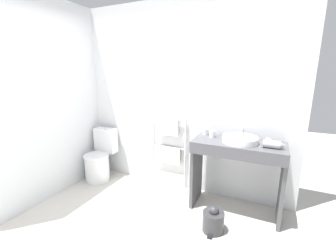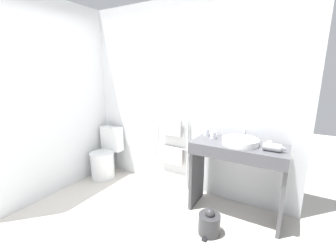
% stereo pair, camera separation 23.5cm
% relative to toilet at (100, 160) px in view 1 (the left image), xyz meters
% --- Properties ---
extents(wall_back, '(3.16, 0.12, 2.62)m').
position_rel_toilet_xyz_m(wall_back, '(1.21, 0.38, 0.99)').
color(wall_back, silver).
rests_on(wall_back, ground_plane).
extents(wall_side, '(0.12, 2.26, 2.62)m').
position_rel_toilet_xyz_m(wall_side, '(-0.31, -0.45, 0.99)').
color(wall_side, silver).
rests_on(wall_side, ground_plane).
extents(toilet, '(0.38, 0.51, 0.81)m').
position_rel_toilet_xyz_m(toilet, '(0.00, 0.00, 0.00)').
color(toilet, white).
rests_on(toilet, ground_plane).
extents(towel_radiator, '(0.56, 0.06, 1.06)m').
position_rel_toilet_xyz_m(towel_radiator, '(1.07, 0.26, 0.33)').
color(towel_radiator, silver).
rests_on(towel_radiator, ground_plane).
extents(vanity_counter, '(1.04, 0.49, 0.89)m').
position_rel_toilet_xyz_m(vanity_counter, '(2.09, 0.02, 0.29)').
color(vanity_counter, '#4C4C51').
rests_on(vanity_counter, ground_plane).
extents(sink_basin, '(0.40, 0.40, 0.07)m').
position_rel_toilet_xyz_m(sink_basin, '(2.11, 0.02, 0.61)').
color(sink_basin, white).
rests_on(sink_basin, vanity_counter).
extents(faucet, '(0.02, 0.10, 0.14)m').
position_rel_toilet_xyz_m(faucet, '(2.11, 0.23, 0.66)').
color(faucet, silver).
rests_on(faucet, vanity_counter).
extents(cup_near_wall, '(0.07, 0.07, 0.09)m').
position_rel_toilet_xyz_m(cup_near_wall, '(1.65, 0.16, 0.61)').
color(cup_near_wall, white).
rests_on(cup_near_wall, vanity_counter).
extents(cup_near_edge, '(0.07, 0.07, 0.09)m').
position_rel_toilet_xyz_m(cup_near_edge, '(1.76, 0.09, 0.61)').
color(cup_near_edge, white).
rests_on(cup_near_edge, vanity_counter).
extents(hair_dryer, '(0.23, 0.18, 0.08)m').
position_rel_toilet_xyz_m(hair_dryer, '(2.45, -0.03, 0.61)').
color(hair_dryer, '#B7B7BC').
rests_on(hair_dryer, vanity_counter).
extents(trash_bin, '(0.23, 0.27, 0.29)m').
position_rel_toilet_xyz_m(trash_bin, '(1.95, -0.45, -0.20)').
color(trash_bin, '#333335').
rests_on(trash_bin, ground_plane).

